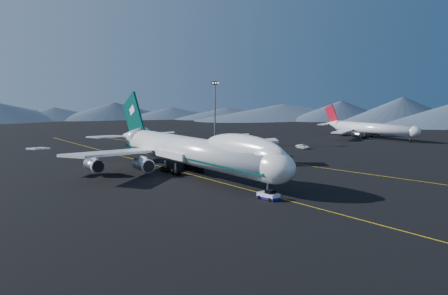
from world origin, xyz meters
TOP-DOWN VIEW (x-y plane):
  - ground at (0.00, 0.00)m, footprint 500.00×500.00m
  - taxiway_line_main at (0.00, 0.00)m, footprint 0.25×220.00m
  - taxiway_line_side at (30.00, 10.00)m, footprint 28.08×198.09m
  - boeing_747 at (0.00, 0.03)m, footprint 59.62×72.43m
  - pushback_tug at (-2.34, -29.50)m, footprint 2.73×4.41m
  - second_jet at (104.43, 33.41)m, footprint 42.22×47.70m
  - service_van at (57.55, 23.27)m, footprint 2.70×5.38m
  - floodlight_mast at (39.85, 49.98)m, footprint 2.80×2.10m

SIDE VIEW (x-z plane):
  - ground at x=0.00m, z-range 0.00..0.00m
  - taxiway_line_main at x=0.00m, z-range 0.01..0.01m
  - taxiway_line_side at x=30.00m, z-range 0.01..0.01m
  - pushback_tug at x=-2.34m, z-range -0.34..1.50m
  - service_van at x=57.55m, z-range 0.00..1.46m
  - second_jet at x=104.43m, z-range -2.68..10.90m
  - boeing_747 at x=0.00m, z-range -3.87..15.50m
  - floodlight_mast at x=39.85m, z-range 0.15..22.80m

